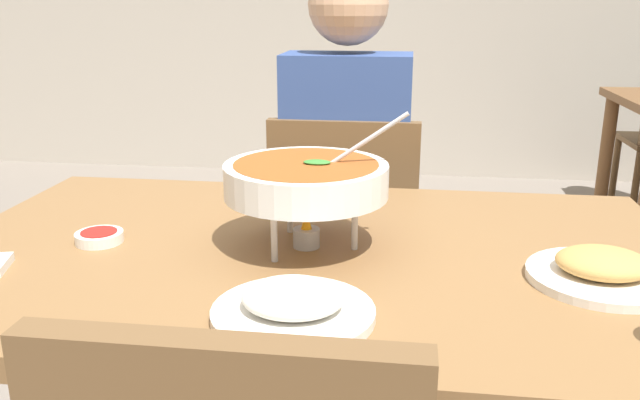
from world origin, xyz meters
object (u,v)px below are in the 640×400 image
(diner_main, at_px, (348,164))
(appetizer_plate, at_px, (602,270))
(dining_table_main, at_px, (309,301))
(rice_plate, at_px, (293,305))
(sauce_dish, at_px, (99,237))
(chair_diner_main, at_px, (346,242))
(curry_bowl, at_px, (306,180))

(diner_main, height_order, appetizer_plate, diner_main)
(dining_table_main, xyz_separation_m, rice_plate, (0.02, -0.28, 0.13))
(dining_table_main, xyz_separation_m, sauce_dish, (-0.40, -0.02, 0.12))
(diner_main, height_order, rice_plate, diner_main)
(diner_main, bearing_deg, sauce_dish, -117.43)
(chair_diner_main, height_order, sauce_dish, chair_diner_main)
(diner_main, relative_size, rice_plate, 5.46)
(curry_bowl, bearing_deg, sauce_dish, -175.74)
(chair_diner_main, bearing_deg, curry_bowl, -90.51)
(dining_table_main, bearing_deg, rice_plate, -86.13)
(rice_plate, distance_m, sauce_dish, 0.49)
(rice_plate, bearing_deg, dining_table_main, 93.87)
(rice_plate, bearing_deg, curry_bowl, 95.00)
(diner_main, distance_m, sauce_dish, 0.87)
(dining_table_main, distance_m, chair_diner_main, 0.74)
(appetizer_plate, relative_size, sauce_dish, 2.67)
(chair_diner_main, xyz_separation_m, curry_bowl, (-0.01, -0.71, 0.39))
(dining_table_main, bearing_deg, chair_diner_main, 90.00)
(diner_main, distance_m, rice_plate, 1.03)
(diner_main, relative_size, curry_bowl, 3.94)
(dining_table_main, distance_m, appetizer_plate, 0.52)
(chair_diner_main, xyz_separation_m, appetizer_plate, (0.50, -0.80, 0.28))
(sauce_dish, bearing_deg, rice_plate, -31.53)
(diner_main, xyz_separation_m, rice_plate, (0.02, -1.03, 0.04))
(appetizer_plate, bearing_deg, curry_bowl, 169.72)
(chair_diner_main, relative_size, curry_bowl, 2.71)
(appetizer_plate, height_order, sauce_dish, appetizer_plate)
(curry_bowl, bearing_deg, rice_plate, -85.00)
(curry_bowl, bearing_deg, appetizer_plate, -10.28)
(sauce_dish, bearing_deg, chair_diner_main, 61.55)
(dining_table_main, bearing_deg, appetizer_plate, -9.25)
(rice_plate, bearing_deg, appetizer_plate, 22.29)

